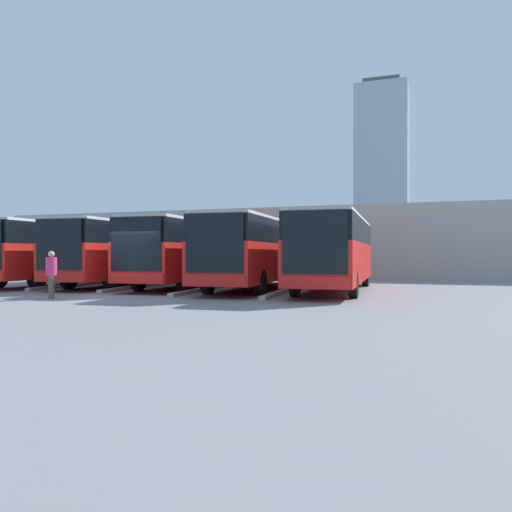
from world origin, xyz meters
name	(u,v)px	position (x,y,z in m)	size (l,w,h in m)	color
ground_plane	(126,295)	(0.00, 0.00, 0.00)	(600.00, 600.00, 0.00)	gray
bus_0	(335,250)	(-7.23, -5.10, 1.79)	(3.17, 11.38, 3.20)	red
curb_divider_0	(285,291)	(-5.42, -3.43, 0.07)	(0.24, 7.29, 0.15)	#9E9E99
bus_1	(257,250)	(-3.62, -5.10, 1.79)	(3.17, 11.38, 3.20)	red
curb_divider_1	(206,289)	(-1.81, -3.44, 0.07)	(0.24, 7.29, 0.15)	#9E9E99
bus_2	(193,250)	(0.00, -5.71, 1.79)	(3.17, 11.38, 3.20)	red
curb_divider_2	(143,286)	(1.81, -4.04, 0.07)	(0.24, 7.29, 0.15)	#9E9E99
bus_3	(129,251)	(3.61, -5.60, 1.79)	(3.17, 11.38, 3.20)	red
curb_divider_3	(79,285)	(5.42, -3.94, 0.07)	(0.24, 7.29, 0.15)	#9E9E99
bus_4	(65,251)	(7.23, -5.03, 1.79)	(3.17, 11.38, 3.20)	red
pedestrian	(51,273)	(1.73, 2.12, 0.93)	(0.54, 0.54, 1.73)	brown
station_building	(286,244)	(0.00, -22.44, 2.44)	(43.64, 15.69, 4.83)	#A8A399
office_tower	(382,172)	(7.75, -188.97, 34.63)	(20.17, 20.17, 70.47)	#93A8B7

